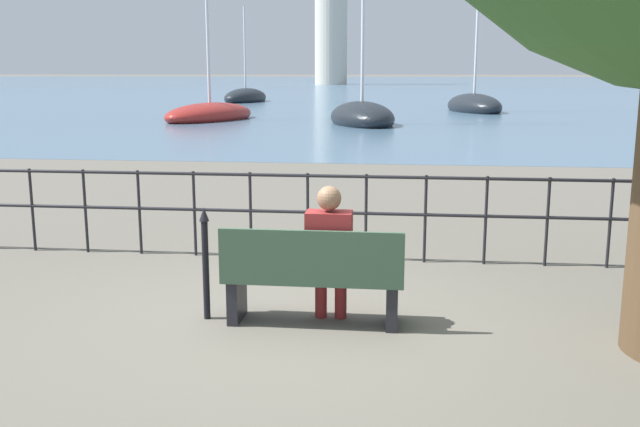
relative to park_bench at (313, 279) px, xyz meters
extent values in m
plane|color=#605B51|center=(0.00, 0.06, -0.42)|extent=(1000.00, 1000.00, 0.00)
cube|color=slate|center=(0.00, 161.38, -0.42)|extent=(600.00, 300.00, 0.01)
cube|color=#334C38|center=(0.00, 0.06, 0.00)|extent=(1.62, 0.45, 0.05)
cube|color=#334C38|center=(0.00, -0.14, 0.25)|extent=(1.62, 0.04, 0.45)
cube|color=black|center=(-0.71, 0.06, -0.22)|extent=(0.10, 0.41, 0.40)
cube|color=black|center=(0.71, 0.06, -0.22)|extent=(0.10, 0.41, 0.40)
cylinder|color=maroon|center=(0.05, 0.22, -0.20)|extent=(0.11, 0.11, 0.45)
cylinder|color=maroon|center=(0.23, 0.22, -0.20)|extent=(0.11, 0.11, 0.45)
cube|color=maroon|center=(0.14, 0.13, 0.08)|extent=(0.35, 0.26, 0.14)
cube|color=maroon|center=(0.14, 0.04, 0.32)|extent=(0.41, 0.24, 0.58)
sphere|color=#846047|center=(0.14, 0.04, 0.73)|extent=(0.22, 0.22, 0.22)
cylinder|color=black|center=(-3.86, 2.28, 0.10)|extent=(0.04, 0.04, 1.05)
cylinder|color=black|center=(-3.15, 2.28, 0.10)|extent=(0.04, 0.04, 1.05)
cylinder|color=black|center=(-2.45, 2.28, 0.10)|extent=(0.04, 0.04, 1.05)
cylinder|color=black|center=(-1.75, 2.28, 0.10)|extent=(0.04, 0.04, 1.05)
cylinder|color=black|center=(-1.05, 2.28, 0.10)|extent=(0.04, 0.04, 1.05)
cylinder|color=black|center=(-0.35, 2.28, 0.10)|extent=(0.04, 0.04, 1.05)
cylinder|color=black|center=(0.35, 2.28, 0.10)|extent=(0.04, 0.04, 1.05)
cylinder|color=black|center=(1.05, 2.28, 0.10)|extent=(0.04, 0.04, 1.05)
cylinder|color=black|center=(1.75, 2.28, 0.10)|extent=(0.04, 0.04, 1.05)
cylinder|color=black|center=(2.45, 2.28, 0.10)|extent=(0.04, 0.04, 1.05)
cylinder|color=black|center=(3.15, 2.28, 0.10)|extent=(0.04, 0.04, 1.05)
cylinder|color=black|center=(0.00, 2.28, 0.60)|extent=(10.52, 0.04, 0.04)
cylinder|color=black|center=(0.00, 2.28, 0.15)|extent=(10.52, 0.04, 0.04)
cylinder|color=black|center=(-0.99, 0.05, 0.04)|extent=(0.06, 0.06, 0.92)
cone|color=black|center=(-0.99, 0.05, 0.56)|extent=(0.09, 0.09, 0.13)
ellipsoid|color=maroon|center=(-8.23, 26.63, -0.19)|extent=(4.36, 6.57, 1.17)
cylinder|color=silver|center=(-8.23, 26.63, 3.55)|extent=(0.14, 0.14, 6.78)
ellipsoid|color=black|center=(4.69, 35.41, -0.13)|extent=(3.85, 6.30, 1.46)
ellipsoid|color=black|center=(-1.03, 24.77, -0.14)|extent=(3.97, 5.87, 1.41)
ellipsoid|color=black|center=(-10.98, 46.66, -0.13)|extent=(3.29, 6.23, 1.46)
cylinder|color=silver|center=(-10.98, 46.66, 3.38)|extent=(0.14, 0.14, 6.14)
cylinder|color=beige|center=(-12.02, 119.39, 10.83)|extent=(5.56, 5.56, 22.51)
camera|label=1|loc=(0.77, -6.05, 1.81)|focal=40.00mm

